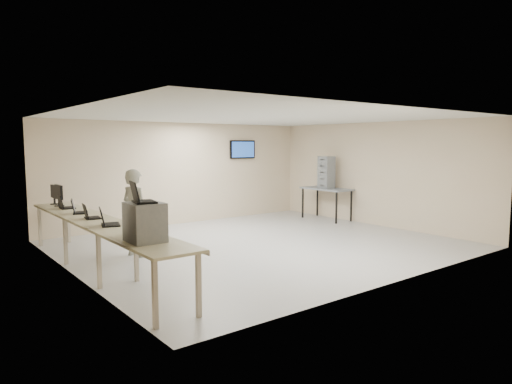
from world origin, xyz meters
TOP-DOWN VIEW (x-y plane):
  - room at (0.03, 0.06)m, footprint 8.01×7.01m
  - workbench at (-3.59, 0.00)m, footprint 0.76×6.00m
  - equipment_box at (-3.65, -2.06)m, footprint 0.46×0.52m
  - laptop_on_box at (-3.71, -2.06)m, footprint 0.38×0.42m
  - laptop_0 at (-3.60, -1.60)m, footprint 0.30×0.36m
  - laptop_1 at (-3.64, -0.56)m, footprint 0.41×0.45m
  - laptop_2 at (-3.63, 0.31)m, footprint 0.33×0.38m
  - laptop_3 at (-3.62, 1.07)m, footprint 0.39×0.42m
  - laptop_4 at (-3.62, 1.92)m, footprint 0.32×0.38m
  - monitor_near at (-3.60, 2.38)m, footprint 0.20×0.46m
  - monitor_far at (-3.60, 2.75)m, footprint 0.19×0.43m
  - soldier at (-2.62, 0.71)m, footprint 0.59×0.73m
  - side_table at (3.60, 1.46)m, footprint 0.72×1.55m
  - storage_bins at (3.58, 1.46)m, footprint 0.35×0.39m

SIDE VIEW (x-z plane):
  - workbench at x=-3.59m, z-range 0.38..1.28m
  - side_table at x=3.60m, z-range 0.39..1.32m
  - soldier at x=-2.62m, z-range 0.00..1.73m
  - laptop_2 at x=-3.63m, z-range 0.84..1.10m
  - laptop_0 at x=-3.60m, z-range 0.83..1.11m
  - laptop_3 at x=-3.62m, z-range 0.83..1.11m
  - laptop_4 at x=-3.62m, z-range 0.83..1.12m
  - laptop_1 at x=-3.64m, z-range 0.83..1.13m
  - monitor_far at x=-3.60m, z-range 0.94..1.37m
  - equipment_box at x=-3.65m, z-range 0.90..1.43m
  - monitor_near at x=-3.60m, z-range 0.95..1.40m
  - storage_bins at x=3.58m, z-range 0.93..1.86m
  - room at x=0.03m, z-range 0.01..2.82m
  - laptop_on_box at x=-3.71m, z-range 1.36..1.65m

